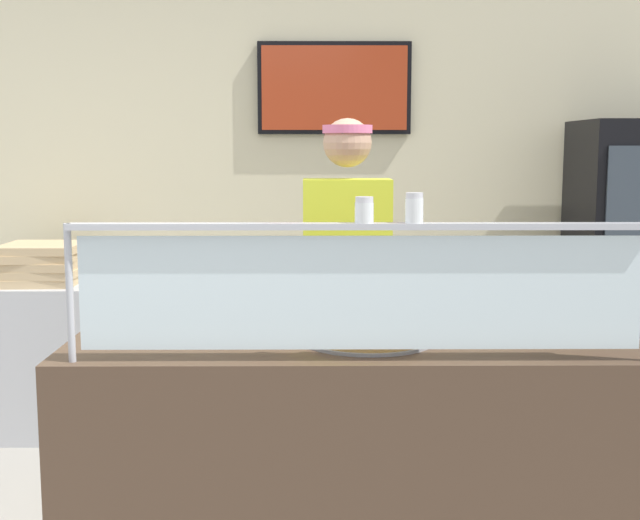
{
  "coord_description": "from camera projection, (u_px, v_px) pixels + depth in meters",
  "views": [
    {
      "loc": [
        0.88,
        -2.54,
        1.63
      ],
      "look_at": [
        0.9,
        0.39,
        1.24
      ],
      "focal_mm": 46.55,
      "sensor_mm": 36.0,
      "label": 1
    }
  ],
  "objects": [
    {
      "name": "drink_fridge",
      "position": [
        638.0,
        277.0,
        4.77
      ],
      "size": [
        0.73,
        0.63,
        1.79
      ],
      "color": "black",
      "rests_on": "ground"
    },
    {
      "name": "parmesan_shaker",
      "position": [
        364.0,
        212.0,
        2.61
      ],
      "size": [
        0.06,
        0.06,
        0.08
      ],
      "color": "white",
      "rests_on": "sneeze_guard"
    },
    {
      "name": "pepper_flake_shaker",
      "position": [
        414.0,
        210.0,
        2.61
      ],
      "size": [
        0.06,
        0.06,
        0.1
      ],
      "color": "white",
      "rests_on": "sneeze_guard"
    },
    {
      "name": "shop_rear_unit",
      "position": [
        338.0,
        192.0,
        5.14
      ],
      "size": [
        6.46,
        0.13,
        2.7
      ],
      "color": "beige",
      "rests_on": "ground"
    },
    {
      "name": "sneeze_guard",
      "position": [
        361.0,
        275.0,
        2.64
      ],
      "size": [
        1.88,
        0.06,
        0.45
      ],
      "color": "#B2B5BC",
      "rests_on": "serving_counter"
    },
    {
      "name": "pizza_tray",
      "position": [
        367.0,
        336.0,
        2.95
      ],
      "size": [
        0.47,
        0.47,
        0.04
      ],
      "color": "#9EA0A8",
      "rests_on": "serving_counter"
    },
    {
      "name": "pizza_box_stack",
      "position": [
        42.0,
        264.0,
        4.69
      ],
      "size": [
        0.45,
        0.45,
        0.22
      ],
      "color": "tan",
      "rests_on": "prep_shelf"
    },
    {
      "name": "worker_figure",
      "position": [
        348.0,
        292.0,
        3.64
      ],
      "size": [
        0.41,
        0.5,
        1.76
      ],
      "color": "#23232D",
      "rests_on": "ground"
    },
    {
      "name": "ground_plane",
      "position": [
        348.0,
        513.0,
        3.73
      ],
      "size": [
        12.0,
        12.0,
        0.0
      ],
      "primitive_type": "plane",
      "color": "gray",
      "rests_on": "ground"
    },
    {
      "name": "serving_counter",
      "position": [
        355.0,
        467.0,
        3.03
      ],
      "size": [
        2.06,
        0.71,
        0.95
      ],
      "primitive_type": "cube",
      "color": "#4C3828",
      "rests_on": "ground"
    },
    {
      "name": "prep_shelf",
      "position": [
        46.0,
        358.0,
        4.77
      ],
      "size": [
        0.7,
        0.55,
        0.87
      ],
      "primitive_type": "cube",
      "color": "#B7BABF",
      "rests_on": "ground"
    },
    {
      "name": "pizza_server",
      "position": [
        359.0,
        332.0,
        2.93
      ],
      "size": [
        0.15,
        0.29,
        0.01
      ],
      "primitive_type": "cube",
      "rotation": [
        0.0,
        0.0,
        0.27
      ],
      "color": "#ADAFB7",
      "rests_on": "pizza_tray"
    }
  ]
}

